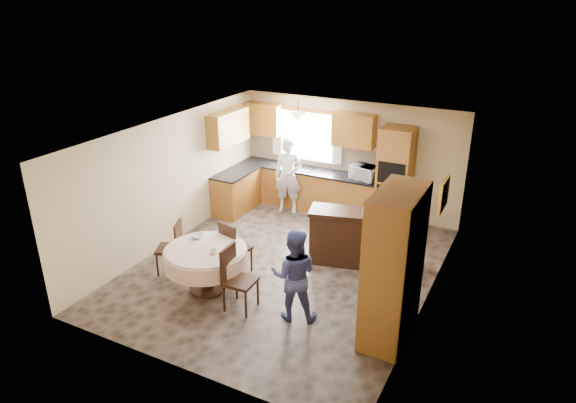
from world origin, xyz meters
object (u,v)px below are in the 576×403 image
at_px(dining_table, 206,258).
at_px(chair_left, 173,245).
at_px(person_sink, 288,176).
at_px(person_dining, 294,275).
at_px(chair_right, 235,275).
at_px(sideboard, 346,239).
at_px(chair_back, 233,246).
at_px(cupboard, 394,267).
at_px(oven_tower, 395,177).

bearing_deg(dining_table, chair_left, 165.39).
distance_m(person_sink, person_dining, 4.07).
xyz_separation_m(chair_right, person_dining, (0.93, 0.18, 0.16)).
relative_size(sideboard, chair_left, 1.39).
xyz_separation_m(chair_left, chair_back, (0.96, 0.43, 0.01)).
height_order(chair_left, person_sink, person_sink).
bearing_deg(cupboard, chair_back, 171.50).
height_order(chair_back, person_sink, person_sink).
bearing_deg(person_sink, oven_tower, -5.29).
relative_size(chair_right, person_dining, 0.71).
bearing_deg(oven_tower, dining_table, -116.70).
relative_size(cupboard, person_dining, 1.53).
bearing_deg(chair_right, oven_tower, -19.55).
relative_size(oven_tower, person_dining, 1.44).
height_order(oven_tower, person_dining, oven_tower).
distance_m(sideboard, chair_left, 3.10).
height_order(chair_back, person_dining, person_dining).
height_order(sideboard, chair_right, chair_right).
height_order(dining_table, person_sink, person_sink).
bearing_deg(sideboard, person_dining, -106.50).
xyz_separation_m(chair_left, person_sink, (0.56, 3.33, 0.31)).
bearing_deg(chair_right, chair_back, 32.89).
bearing_deg(sideboard, cupboard, -66.20).
xyz_separation_m(oven_tower, cupboard, (1.07, -3.72, 0.07)).
distance_m(chair_back, person_sink, 2.93).
height_order(cupboard, dining_table, cupboard).
relative_size(oven_tower, cupboard, 0.94).
height_order(dining_table, chair_right, chair_right).
bearing_deg(dining_table, sideboard, 48.44).
bearing_deg(person_sink, person_dining, -76.54).
bearing_deg(cupboard, person_dining, -170.39).
bearing_deg(chair_left, dining_table, 51.80).
bearing_deg(person_dining, cupboard, 168.64).
relative_size(sideboard, cupboard, 0.60).
xyz_separation_m(sideboard, person_sink, (-2.02, 1.61, 0.36)).
bearing_deg(oven_tower, cupboard, -73.97).
bearing_deg(oven_tower, sideboard, -97.53).
bearing_deg(chair_right, person_sink, 12.63).
xyz_separation_m(chair_back, chair_right, (0.61, -0.86, 0.03)).
height_order(sideboard, chair_left, chair_left).
xyz_separation_m(chair_left, chair_right, (1.57, -0.43, 0.04)).
bearing_deg(chair_back, cupboard, -174.30).
bearing_deg(chair_right, dining_table, 71.69).
xyz_separation_m(oven_tower, person_sink, (-2.29, -0.39, -0.22)).
relative_size(dining_table, person_sink, 0.81).
bearing_deg(oven_tower, chair_right, -107.15).
distance_m(oven_tower, person_sink, 2.33).
bearing_deg(cupboard, sideboard, 127.81).
height_order(oven_tower, chair_left, oven_tower).
xyz_separation_m(cupboard, chair_right, (-2.35, -0.42, -0.55)).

